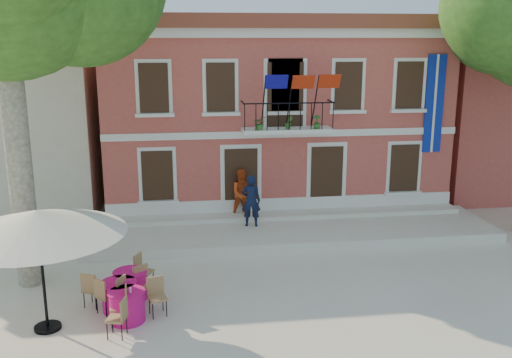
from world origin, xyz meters
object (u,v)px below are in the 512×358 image
object	(u,v)px
pedestrian_orange	(243,193)
cafe_table_0	(119,295)
cafe_table_1	(127,305)
pedestrian_navy	(251,201)
patio_umbrella	(38,223)
cafe_table_3	(131,284)

from	to	relation	value
pedestrian_orange	cafe_table_0	distance (m)	7.39
cafe_table_1	pedestrian_navy	bearing A→B (deg)	57.45
patio_umbrella	cafe_table_3	bearing A→B (deg)	36.82
pedestrian_orange	cafe_table_3	xyz separation A→B (m)	(-3.59, -5.65, -0.78)
pedestrian_orange	cafe_table_3	bearing A→B (deg)	-127.90
cafe_table_0	pedestrian_orange	bearing A→B (deg)	58.67
cafe_table_1	patio_umbrella	bearing A→B (deg)	-175.74
pedestrian_navy	cafe_table_0	size ratio (longest dim) A/B	0.97
pedestrian_orange	pedestrian_navy	bearing A→B (deg)	-85.58
patio_umbrella	cafe_table_0	bearing A→B (deg)	24.80
pedestrian_navy	cafe_table_1	bearing A→B (deg)	66.50
patio_umbrella	pedestrian_orange	xyz separation A→B (m)	(5.42, 7.02, -1.43)
patio_umbrella	cafe_table_0	distance (m)	2.82
patio_umbrella	cafe_table_3	world-z (taller)	patio_umbrella
pedestrian_orange	cafe_table_1	world-z (taller)	pedestrian_orange
patio_umbrella	cafe_table_1	distance (m)	2.88
pedestrian_navy	cafe_table_3	size ratio (longest dim) A/B	0.95
cafe_table_0	cafe_table_1	bearing A→B (deg)	-67.99
cafe_table_0	cafe_table_3	xyz separation A→B (m)	(0.23, 0.63, -0.01)
patio_umbrella	pedestrian_orange	size ratio (longest dim) A/B	2.18
patio_umbrella	cafe_table_1	world-z (taller)	patio_umbrella
pedestrian_navy	cafe_table_0	distance (m)	6.67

